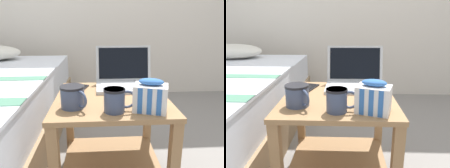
{
  "view_description": "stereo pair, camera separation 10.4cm",
  "coord_description": "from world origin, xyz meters",
  "views": [
    {
      "loc": [
        -0.07,
        -1.04,
        0.88
      ],
      "look_at": [
        0.0,
        -0.04,
        0.59
      ],
      "focal_mm": 35.0,
      "sensor_mm": 36.0,
      "label": 1
    },
    {
      "loc": [
        0.04,
        -1.04,
        0.88
      ],
      "look_at": [
        0.0,
        -0.04,
        0.59
      ],
      "focal_mm": 35.0,
      "sensor_mm": 36.0,
      "label": 2
    }
  ],
  "objects": [
    {
      "name": "bedside_table",
      "position": [
        0.0,
        0.0,
        0.33
      ],
      "size": [
        0.56,
        0.56,
        0.51
      ],
      "color": "#997047",
      "rests_on": "ground_plane"
    },
    {
      "name": "laptop",
      "position": [
        0.09,
        0.18,
        0.56
      ],
      "size": [
        0.34,
        0.27,
        0.23
      ],
      "color": "#B7BABC",
      "rests_on": "bedside_table"
    },
    {
      "name": "mug_front_left",
      "position": [
        0.01,
        -0.19,
        0.57
      ],
      "size": [
        0.13,
        0.09,
        0.1
      ],
      "color": "#3F4C6B",
      "rests_on": "bedside_table"
    },
    {
      "name": "mug_front_right",
      "position": [
        -0.18,
        -0.13,
        0.57
      ],
      "size": [
        0.12,
        0.13,
        0.1
      ],
      "color": "#3F4C6B",
      "rests_on": "bedside_table"
    },
    {
      "name": "snack_bag",
      "position": [
        0.15,
        -0.19,
        0.58
      ],
      "size": [
        0.16,
        0.14,
        0.14
      ],
      "color": "white",
      "rests_on": "bedside_table"
    },
    {
      "name": "cell_phone",
      "position": [
        -0.18,
        0.14,
        0.52
      ],
      "size": [
        0.12,
        0.17,
        0.01
      ],
      "color": "black",
      "rests_on": "bedside_table"
    }
  ]
}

